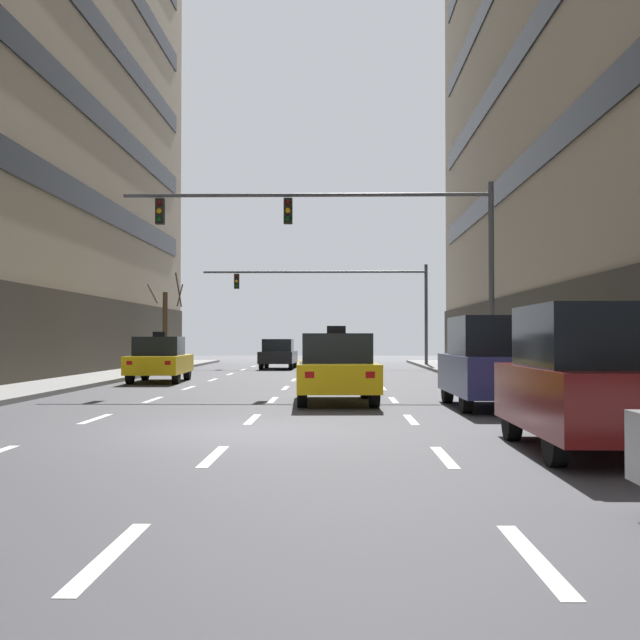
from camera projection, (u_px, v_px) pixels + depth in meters
ground_plane at (240, 431)px, 13.97m from camera, size 120.00×120.00×0.00m
lane_stripe_l1_s4 at (96, 419)px, 16.04m from camera, size 0.16×2.00×0.01m
lane_stripe_l1_s5 at (153, 400)px, 21.03m from camera, size 0.16×2.00×0.01m
lane_stripe_l1_s6 at (189, 388)px, 26.03m from camera, size 0.16×2.00×0.01m
lane_stripe_l1_s7 at (213, 380)px, 31.03m from camera, size 0.16×2.00×0.01m
lane_stripe_l1_s8 at (230, 374)px, 36.03m from camera, size 0.16×2.00×0.01m
lane_stripe_l1_s9 at (243, 370)px, 41.02m from camera, size 0.16×2.00×0.01m
lane_stripe_l1_s10 at (254, 366)px, 46.02m from camera, size 0.16×2.00×0.01m
lane_stripe_l2_s2 at (109, 555)px, 5.97m from camera, size 0.16×2.00×0.01m
lane_stripe_l2_s3 at (214, 456)px, 10.97m from camera, size 0.16×2.00×0.01m
lane_stripe_l2_s4 at (253, 419)px, 15.97m from camera, size 0.16×2.00×0.01m
lane_stripe_l2_s5 at (273, 400)px, 20.96m from camera, size 0.16×2.00×0.01m
lane_stripe_l2_s6 at (285, 388)px, 25.96m from camera, size 0.16×2.00×0.01m
lane_stripe_l2_s7 at (294, 380)px, 30.96m from camera, size 0.16×2.00×0.01m
lane_stripe_l2_s8 at (300, 374)px, 35.96m from camera, size 0.16×2.00×0.01m
lane_stripe_l2_s9 at (305, 370)px, 40.95m from camera, size 0.16×2.00×0.01m
lane_stripe_l2_s10 at (308, 366)px, 45.95m from camera, size 0.16×2.00×0.01m
lane_stripe_l3_s2 at (534, 557)px, 5.90m from camera, size 0.16×2.00×0.01m
lane_stripe_l3_s3 at (444, 457)px, 10.90m from camera, size 0.16×2.00×0.01m
lane_stripe_l3_s4 at (411, 420)px, 15.90m from camera, size 0.16×2.00×0.01m
lane_stripe_l3_s5 at (393, 400)px, 20.89m from camera, size 0.16×2.00×0.01m
lane_stripe_l3_s6 at (383, 388)px, 25.89m from camera, size 0.16×2.00×0.01m
lane_stripe_l3_s7 at (376, 380)px, 30.89m from camera, size 0.16×2.00×0.01m
lane_stripe_l3_s8 at (370, 374)px, 35.89m from camera, size 0.16×2.00×0.01m
lane_stripe_l3_s9 at (366, 370)px, 40.88m from camera, size 0.16×2.00×0.01m
lane_stripe_l3_s10 at (363, 366)px, 45.88m from camera, size 0.16×2.00×0.01m
car_driving_0 at (278, 354)px, 42.20m from camera, size 1.81×4.18×1.56m
taxi_driving_1 at (336, 369)px, 20.07m from camera, size 2.11×4.66×1.91m
taxi_driving_2 at (160, 360)px, 29.51m from camera, size 2.04×4.50×1.84m
car_parked_1 at (587, 379)px, 11.39m from camera, size 1.82×4.30×2.08m
car_parked_2 at (490, 362)px, 18.59m from camera, size 1.89×4.38×2.10m
traffic_signal_0 at (358, 234)px, 26.21m from camera, size 12.06×0.35×6.53m
traffic_signal_1 at (348, 291)px, 45.55m from camera, size 12.67×0.35×5.62m
street_tree_1 at (166, 326)px, 41.97m from camera, size 2.03×2.02×4.83m
pedestrian_0 at (634, 363)px, 18.25m from camera, size 0.41×0.39×1.59m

